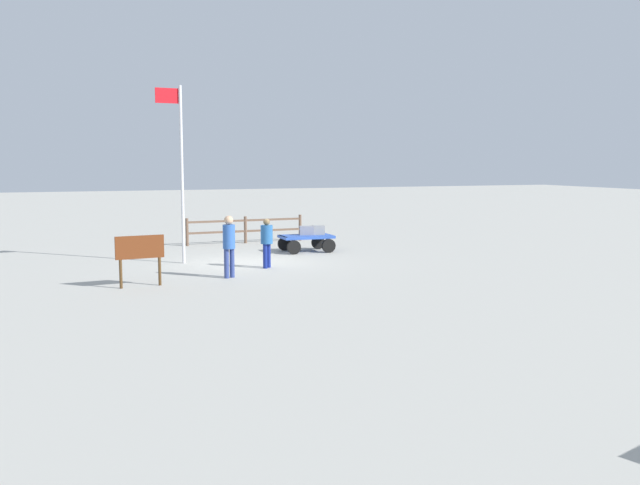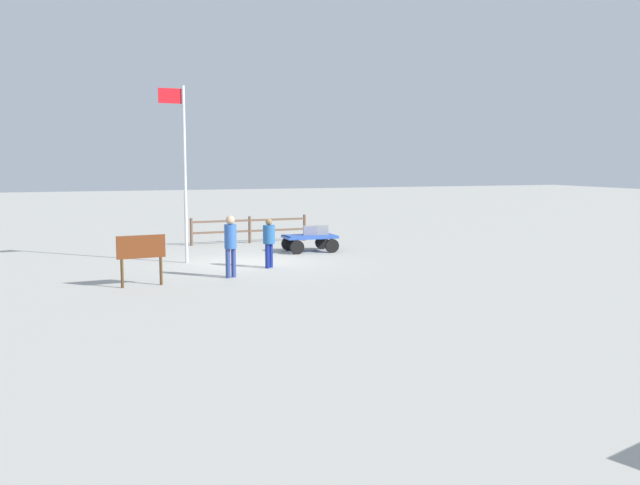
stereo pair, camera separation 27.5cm
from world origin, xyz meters
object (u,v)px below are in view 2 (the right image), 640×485
Objects in this scene: suitcase_dark at (310,230)px; suitcase_olive at (318,230)px; luggage_cart at (309,240)px; suitcase_grey at (322,230)px; worker_trailing at (269,239)px; flagpole at (183,163)px; worker_lead at (230,241)px; signboard at (141,251)px.

suitcase_dark is 0.38m from suitcase_olive.
luggage_cart is 3.69× the size of suitcase_grey.
worker_trailing is 0.27× the size of flagpole.
worker_lead is (4.62, 4.86, 0.28)m from suitcase_grey.
worker_trailing is at bearing 52.97° from luggage_cart.
suitcase_dark is 8.70m from signboard.
suitcase_grey reaches higher than suitcase_dark.
flagpole is at bearing 14.82° from suitcase_grey.
flagpole is at bearing 16.91° from suitcase_olive.
suitcase_dark is 0.46m from suitcase_grey.
worker_lead is (4.17, 4.91, 0.29)m from suitcase_dark.
suitcase_grey is 9.03m from signboard.
worker_trailing reaches higher than suitcase_grey.
flagpole is at bearing -40.98° from worker_trailing.
suitcase_dark is at bearing -130.31° from worker_lead.
suitcase_grey is (-0.46, 0.06, 0.01)m from suitcase_dark.
suitcase_olive is at bearing -141.60° from signboard.
flagpole is at bearing -114.27° from signboard.
suitcase_grey is 6.11m from flagpole.
suitcase_grey is at bearing -165.18° from flagpole.
suitcase_dark is 0.99× the size of suitcase_olive.
flagpole reaches higher than worker_trailing.
worker_trailing is 4.59m from signboard.
luggage_cart is 3.25× the size of suitcase_dark.
suitcase_olive is 0.44× the size of signboard.
luggage_cart is at bearing -141.22° from signboard.
worker_trailing reaches higher than signboard.
worker_trailing is at bearing 139.02° from flagpole.
flagpole reaches higher than suitcase_grey.
suitcase_olive is 0.10× the size of flagpole.
flagpole is (4.93, 1.48, 2.51)m from suitcase_dark.
worker_trailing reaches higher than luggage_cart.
suitcase_dark is at bearing -126.74° from worker_trailing.
suitcase_olive is at bearing -163.09° from flagpole.
worker_trailing is (3.07, 3.44, 0.14)m from suitcase_grey.
worker_trailing is (2.52, 3.34, 0.47)m from luggage_cart.
suitcase_dark is 0.38× the size of worker_trailing.
worker_lead is at bearing 49.69° from suitcase_dark.
suitcase_grey is 6.71m from worker_lead.
worker_trailing is at bearing 48.29° from suitcase_grey.
luggage_cart is 1.24× the size of worker_trailing.
luggage_cart is 0.61m from suitcase_olive.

